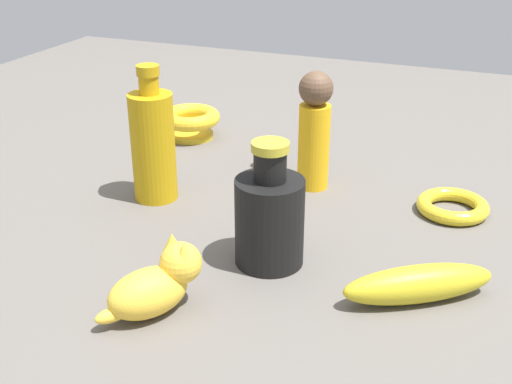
{
  "coord_description": "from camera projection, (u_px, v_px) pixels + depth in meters",
  "views": [
    {
      "loc": [
        0.8,
        0.32,
        0.45
      ],
      "look_at": [
        0.0,
        0.0,
        0.04
      ],
      "focal_mm": 45.98,
      "sensor_mm": 36.0,
      "label": 1
    }
  ],
  "objects": [
    {
      "name": "nail_polish_jar",
      "position": [
        269.0,
        156.0,
        1.14
      ],
      "size": [
        0.04,
        0.04,
        0.04
      ],
      "color": "maroon",
      "rests_on": "ground"
    },
    {
      "name": "banana",
      "position": [
        418.0,
        284.0,
        0.77
      ],
      "size": [
        0.14,
        0.18,
        0.05
      ],
      "primitive_type": "ellipsoid",
      "rotation": [
        0.0,
        0.0,
        5.31
      ],
      "color": "gold",
      "rests_on": "ground"
    },
    {
      "name": "bottle_tall",
      "position": [
        153.0,
        144.0,
        1.0
      ],
      "size": [
        0.07,
        0.07,
        0.21
      ],
      "color": "#BF920F",
      "rests_on": "ground"
    },
    {
      "name": "bottle_short",
      "position": [
        270.0,
        217.0,
        0.83
      ],
      "size": [
        0.09,
        0.09,
        0.17
      ],
      "color": "black",
      "rests_on": "ground"
    },
    {
      "name": "person_figure_adult",
      "position": [
        314.0,
        129.0,
        1.03
      ],
      "size": [
        0.05,
        0.05,
        0.19
      ],
      "color": "gold",
      "rests_on": "ground"
    },
    {
      "name": "bowl",
      "position": [
        190.0,
        120.0,
        1.27
      ],
      "size": [
        0.11,
        0.11,
        0.06
      ],
      "color": "gold",
      "rests_on": "ground"
    },
    {
      "name": "cat_figurine",
      "position": [
        156.0,
        284.0,
        0.74
      ],
      "size": [
        0.12,
        0.1,
        0.09
      ],
      "color": "yellow",
      "rests_on": "ground"
    },
    {
      "name": "bangle",
      "position": [
        453.0,
        206.0,
        0.98
      ],
      "size": [
        0.11,
        0.11,
        0.02
      ],
      "primitive_type": "torus",
      "color": "gold",
      "rests_on": "ground"
    },
    {
      "name": "ground",
      "position": [
        256.0,
        219.0,
        0.97
      ],
      "size": [
        2.0,
        2.0,
        0.0
      ],
      "primitive_type": "plane",
      "color": "#5B5651"
    }
  ]
}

